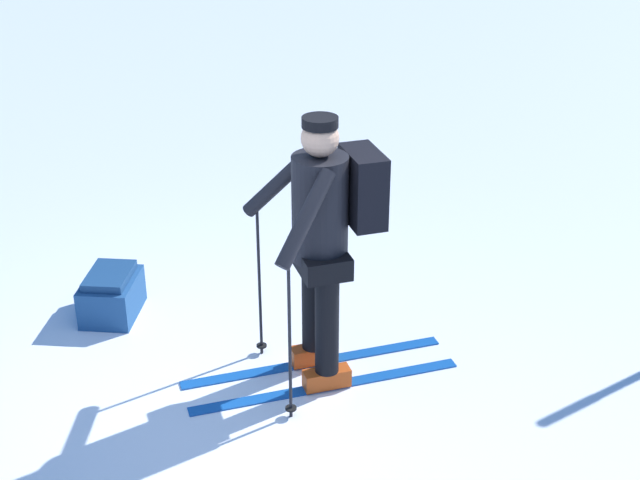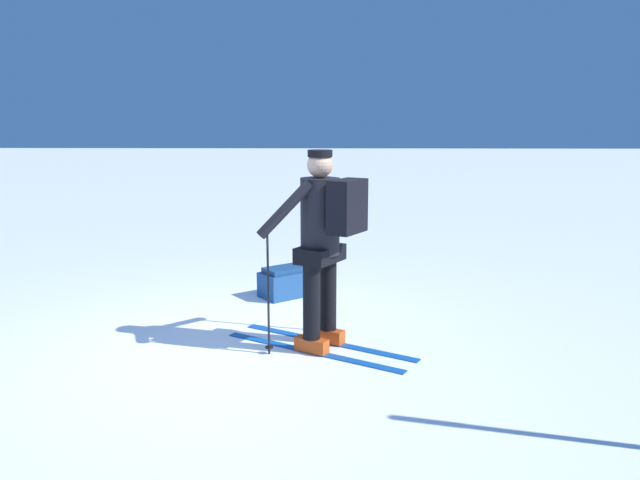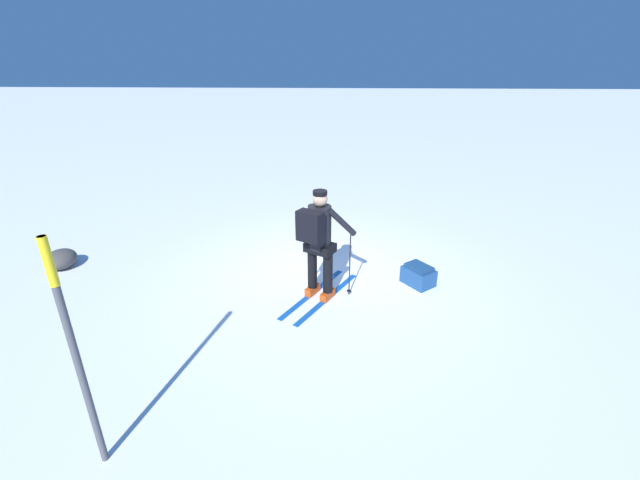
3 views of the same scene
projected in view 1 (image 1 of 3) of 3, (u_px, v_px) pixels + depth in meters
ground_plane at (233, 426)px, 5.34m from camera, size 80.00×80.00×0.00m
skier at (326, 232)px, 5.37m from camera, size 1.74×1.21×1.76m
dropped_backpack at (111, 294)px, 6.43m from camera, size 0.62×0.59×0.35m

